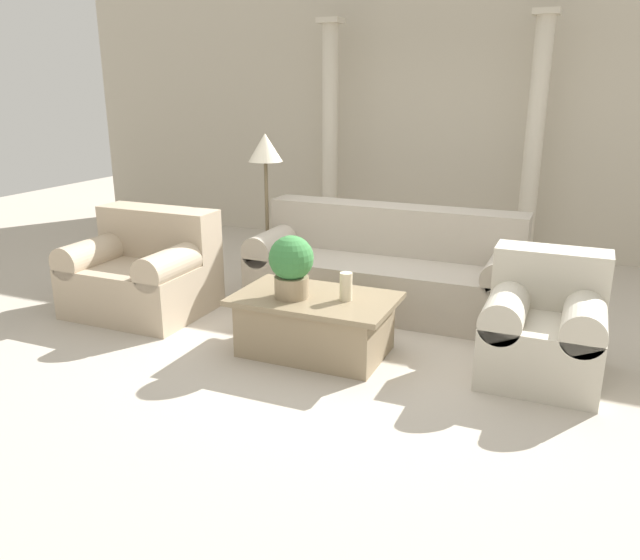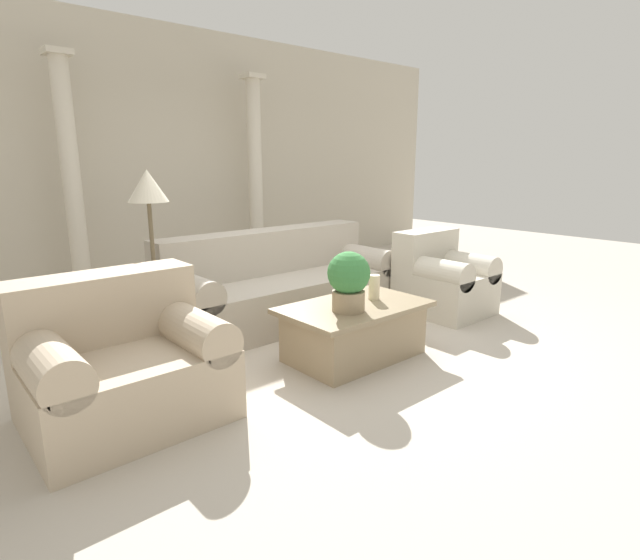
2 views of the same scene
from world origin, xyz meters
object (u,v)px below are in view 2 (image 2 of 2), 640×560
at_px(potted_plant, 349,279).
at_px(armchair, 442,278).
at_px(loveseat, 121,361).
at_px(coffee_table, 354,330).
at_px(sofa_long, 280,285).
at_px(floor_lamp, 149,201).

bearing_deg(potted_plant, armchair, 12.34).
xyz_separation_m(loveseat, coffee_table, (1.76, -0.27, -0.14)).
bearing_deg(potted_plant, sofa_long, 76.67).
bearing_deg(sofa_long, potted_plant, -103.33).
bearing_deg(armchair, potted_plant, -167.66).
bearing_deg(coffee_table, sofa_long, 82.64).
xyz_separation_m(loveseat, floor_lamp, (0.68, 1.04, 0.88)).
bearing_deg(loveseat, potted_plant, -12.22).
height_order(coffee_table, armchair, armchair).
bearing_deg(loveseat, floor_lamp, 56.78).
relative_size(potted_plant, armchair, 0.55).
height_order(coffee_table, potted_plant, potted_plant).
height_order(sofa_long, potted_plant, potted_plant).
distance_m(coffee_table, potted_plant, 0.50).
distance_m(floor_lamp, armchair, 2.98).
relative_size(coffee_table, armchair, 1.40).
distance_m(potted_plant, floor_lamp, 1.76).
bearing_deg(armchair, coffee_table, -169.38).
height_order(coffee_table, floor_lamp, floor_lamp).
distance_m(loveseat, coffee_table, 1.79).
bearing_deg(sofa_long, armchair, -32.94).
bearing_deg(armchair, loveseat, -179.47).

